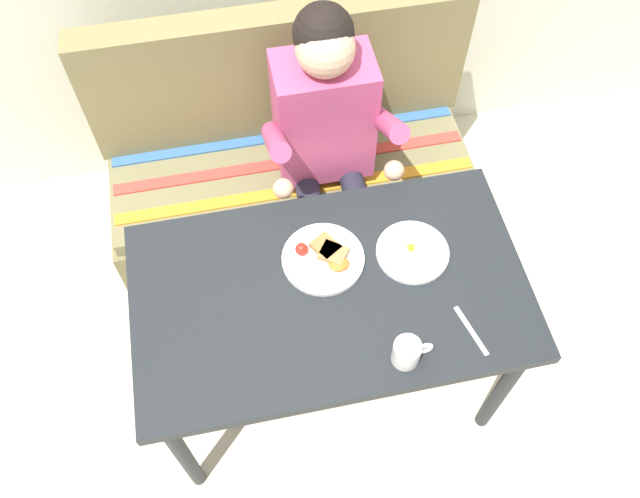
# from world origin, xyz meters

# --- Properties ---
(ground_plane) EXTENTS (8.00, 8.00, 0.00)m
(ground_plane) POSITION_xyz_m (0.00, 0.00, 0.00)
(ground_plane) COLOR beige
(table) EXTENTS (1.20, 0.70, 0.73)m
(table) POSITION_xyz_m (0.00, 0.00, 0.65)
(table) COLOR black
(table) RESTS_ON ground
(couch) EXTENTS (1.44, 0.56, 1.00)m
(couch) POSITION_xyz_m (0.00, 0.76, 0.33)
(couch) COLOR olive
(couch) RESTS_ON ground
(person) EXTENTS (0.45, 0.61, 1.21)m
(person) POSITION_xyz_m (0.12, 0.59, 0.74)
(person) COLOR #B2446F
(person) RESTS_ON ground
(plate_breakfast) EXTENTS (0.26, 0.26, 0.05)m
(plate_breakfast) POSITION_xyz_m (0.00, 0.10, 0.74)
(plate_breakfast) COLOR white
(plate_breakfast) RESTS_ON table
(plate_eggs) EXTENTS (0.23, 0.23, 0.04)m
(plate_eggs) POSITION_xyz_m (0.28, 0.07, 0.74)
(plate_eggs) COLOR white
(plate_eggs) RESTS_ON table
(coffee_mug) EXTENTS (0.12, 0.08, 0.09)m
(coffee_mug) POSITION_xyz_m (0.16, -0.26, 0.78)
(coffee_mug) COLOR white
(coffee_mug) RESTS_ON table
(fork) EXTENTS (0.06, 0.17, 0.00)m
(fork) POSITION_xyz_m (0.37, -0.22, 0.73)
(fork) COLOR silver
(fork) RESTS_ON table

